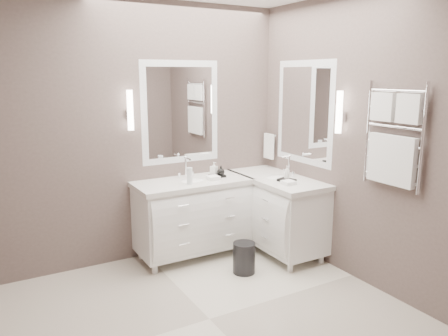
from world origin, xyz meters
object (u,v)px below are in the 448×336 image
vanity_right (276,209)px  vanity_back (193,213)px  waste_bin (244,258)px  towel_ladder (393,142)px

vanity_right → vanity_back: bearing=159.6°
vanity_right → waste_bin: bearing=-153.3°
vanity_back → vanity_right: same height
waste_bin → vanity_right: bearing=26.7°
vanity_back → vanity_right: (0.88, -0.33, 0.00)m
vanity_back → towel_ladder: towel_ladder is taller
vanity_back → vanity_right: bearing=-20.4°
waste_bin → vanity_back: bearing=111.7°
vanity_back → towel_ladder: bearing=-55.9°
towel_ladder → waste_bin: 1.79m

